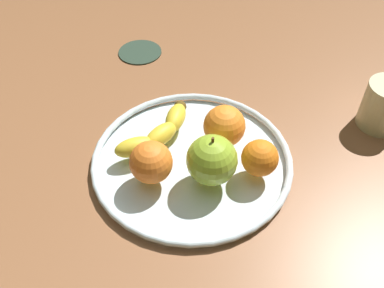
# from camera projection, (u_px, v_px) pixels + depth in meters

# --- Properties ---
(ground_plane) EXTENTS (1.55, 1.55, 0.04)m
(ground_plane) POSITION_uv_depth(u_px,v_px,m) (192.00, 171.00, 0.75)
(ground_plane) COLOR brown
(fruit_bowl) EXTENTS (0.34, 0.34, 0.02)m
(fruit_bowl) POSITION_uv_depth(u_px,v_px,m) (192.00, 160.00, 0.73)
(fruit_bowl) COLOR silver
(fruit_bowl) RESTS_ON ground_plane
(banana) EXTENTS (0.17, 0.09, 0.03)m
(banana) POSITION_uv_depth(u_px,v_px,m) (159.00, 132.00, 0.74)
(banana) COLOR yellow
(banana) RESTS_ON fruit_bowl
(apple) EXTENTS (0.08, 0.08, 0.09)m
(apple) POSITION_uv_depth(u_px,v_px,m) (212.00, 160.00, 0.66)
(apple) COLOR #96BA31
(apple) RESTS_ON fruit_bowl
(orange_front_left) EXTENTS (0.06, 0.06, 0.06)m
(orange_front_left) POSITION_uv_depth(u_px,v_px,m) (260.00, 158.00, 0.68)
(orange_front_left) COLOR orange
(orange_front_left) RESTS_ON fruit_bowl
(orange_center) EXTENTS (0.07, 0.07, 0.07)m
(orange_center) POSITION_uv_depth(u_px,v_px,m) (224.00, 126.00, 0.72)
(orange_center) COLOR orange
(orange_center) RESTS_ON fruit_bowl
(orange_back_right) EXTENTS (0.07, 0.07, 0.07)m
(orange_back_right) POSITION_uv_depth(u_px,v_px,m) (151.00, 162.00, 0.67)
(orange_back_right) COLOR orange
(orange_back_right) RESTS_ON fruit_bowl
(ambient_coaster) EXTENTS (0.10, 0.10, 0.01)m
(ambient_coaster) POSITION_uv_depth(u_px,v_px,m) (140.00, 52.00, 0.97)
(ambient_coaster) COLOR #28392C
(ambient_coaster) RESTS_ON ground_plane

